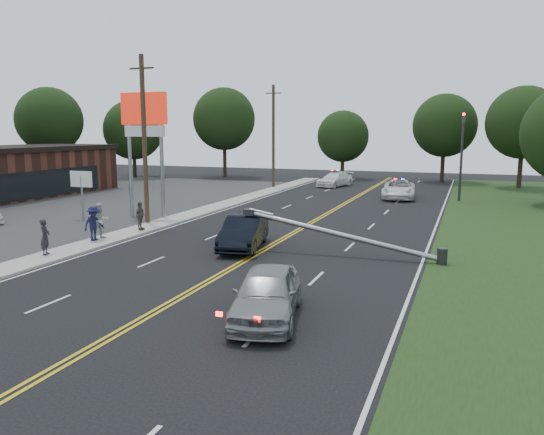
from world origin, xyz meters
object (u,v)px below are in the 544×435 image
at_px(utility_pole_mid, 144,140).
at_px(bystander_a, 45,237).
at_px(bystander_b, 101,221).
at_px(bystander_c, 94,224).
at_px(traffic_signal, 462,149).
at_px(waiting_sedan, 267,293).
at_px(small_sign, 81,183).
at_px(emergency_a, 399,189).
at_px(pylon_sign, 144,125).
at_px(bystander_d, 140,216).
at_px(utility_pole_far, 273,136).
at_px(emergency_b, 335,179).
at_px(fallen_streetlight, 351,237).
at_px(crashed_sedan, 244,232).

xyz_separation_m(utility_pole_mid, bystander_a, (0.56, -8.87, -4.16)).
distance_m(bystander_b, bystander_c, 0.58).
distance_m(traffic_signal, waiting_sedan, 31.33).
relative_size(small_sign, bystander_b, 1.67).
bearing_deg(emergency_a, pylon_sign, -136.61).
distance_m(emergency_a, bystander_d, 23.31).
bearing_deg(pylon_sign, emergency_a, 48.66).
xyz_separation_m(utility_pole_far, bystander_c, (0.57, -27.58, -4.09)).
height_order(emergency_b, bystander_c, bystander_c).
distance_m(emergency_a, bystander_c, 26.44).
relative_size(small_sign, traffic_signal, 0.44).
xyz_separation_m(fallen_streetlight, crashed_sedan, (-5.22, -0.11, -0.13)).
bearing_deg(fallen_streetlight, pylon_sign, 157.78).
xyz_separation_m(crashed_sedan, waiting_sedan, (4.52, -8.67, 0.01)).
relative_size(fallen_streetlight, crashed_sedan, 1.97).
bearing_deg(traffic_signal, emergency_b, 147.88).
distance_m(fallen_streetlight, waiting_sedan, 8.80).
xyz_separation_m(small_sign, utility_pole_far, (4.80, 22.00, 2.75)).
relative_size(emergency_a, bystander_c, 3.19).
bearing_deg(bystander_b, traffic_signal, -12.59).
relative_size(waiting_sedan, bystander_a, 2.87).
bearing_deg(bystander_c, utility_pole_far, 15.98).
distance_m(traffic_signal, bystander_b, 28.75).
distance_m(small_sign, bystander_a, 10.46).
relative_size(fallen_streetlight, emergency_b, 1.90).
height_order(utility_pole_mid, emergency_a, utility_pole_mid).
relative_size(fallen_streetlight, bystander_c, 5.35).
relative_size(crashed_sedan, bystander_c, 2.72).
distance_m(small_sign, bystander_d, 6.44).
distance_m(utility_pole_far, crashed_sedan, 27.69).
distance_m(small_sign, traffic_signal, 28.72).
relative_size(fallen_streetlight, emergency_a, 1.68).
xyz_separation_m(waiting_sedan, emergency_a, (0.01, 30.69, -0.01)).
height_order(traffic_signal, crashed_sedan, traffic_signal).
bearing_deg(waiting_sedan, bystander_c, 136.14).
distance_m(emergency_b, bystander_a, 34.83).
bearing_deg(fallen_streetlight, traffic_signal, 79.41).
xyz_separation_m(crashed_sedan, bystander_d, (-7.11, 1.83, 0.14)).
distance_m(traffic_signal, bystander_d, 26.31).
height_order(emergency_b, bystander_b, bystander_b).
bearing_deg(bystander_d, bystander_c, 163.95).
height_order(utility_pole_far, emergency_b, utility_pole_far).
distance_m(pylon_sign, small_sign, 5.45).
relative_size(small_sign, bystander_c, 1.77).
relative_size(bystander_a, bystander_b, 0.87).
bearing_deg(traffic_signal, emergency_a, -179.04).
bearing_deg(bystander_b, waiting_sedan, -98.76).
distance_m(pylon_sign, traffic_signal, 24.75).
bearing_deg(utility_pole_far, emergency_a, -17.83).
xyz_separation_m(fallen_streetlight, bystander_d, (-12.33, 1.72, 0.00)).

